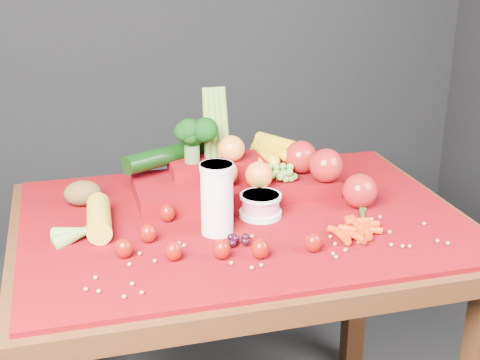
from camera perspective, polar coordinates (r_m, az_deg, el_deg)
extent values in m
cube|color=#381E0C|center=(1.65, 0.18, -4.30)|extent=(1.10, 0.80, 0.05)
cube|color=#381E0C|center=(2.07, -15.54, -11.24)|extent=(0.06, 0.06, 0.70)
cube|color=#381E0C|center=(2.25, 9.90, -8.02)|extent=(0.06, 0.06, 0.70)
cube|color=#6E0308|center=(1.63, 0.18, -3.32)|extent=(1.05, 0.75, 0.01)
cylinder|color=white|center=(1.52, -1.98, -1.61)|extent=(0.07, 0.07, 0.17)
cylinder|color=silver|center=(1.49, -2.01, 1.14)|extent=(0.08, 0.08, 0.01)
cylinder|color=silver|center=(1.63, 1.76, -2.86)|extent=(0.10, 0.10, 0.01)
cylinder|color=pink|center=(1.62, 1.77, -1.94)|extent=(0.09, 0.09, 0.04)
cylinder|color=silver|center=(1.61, 1.78, -1.37)|extent=(0.10, 0.10, 0.01)
ellipsoid|color=maroon|center=(1.51, -7.85, -4.52)|extent=(0.04, 0.04, 0.04)
cone|color=#10440C|center=(1.50, -7.89, -3.79)|extent=(0.03, 0.03, 0.01)
ellipsoid|color=maroon|center=(1.45, -9.89, -5.75)|extent=(0.04, 0.04, 0.04)
cone|color=#10440C|center=(1.44, -9.94, -5.01)|extent=(0.03, 0.03, 0.01)
ellipsoid|color=maroon|center=(1.42, -5.70, -6.04)|extent=(0.04, 0.04, 0.04)
cone|color=#10440C|center=(1.42, -5.73, -5.28)|extent=(0.03, 0.03, 0.01)
ellipsoid|color=maroon|center=(1.42, -1.58, -5.94)|extent=(0.04, 0.04, 0.04)
cone|color=#10440C|center=(1.42, -1.59, -5.18)|extent=(0.03, 0.03, 0.01)
ellipsoid|color=maroon|center=(1.43, 1.75, -5.91)|extent=(0.04, 0.04, 0.04)
cone|color=#10440C|center=(1.42, 1.76, -5.15)|extent=(0.03, 0.03, 0.01)
ellipsoid|color=maroon|center=(1.46, 6.28, -5.32)|extent=(0.04, 0.04, 0.04)
cone|color=#10440C|center=(1.45, 6.31, -4.58)|extent=(0.03, 0.03, 0.01)
ellipsoid|color=maroon|center=(1.61, -6.22, -2.80)|extent=(0.04, 0.04, 0.04)
cone|color=#10440C|center=(1.60, -6.25, -2.11)|extent=(0.03, 0.03, 0.01)
ellipsoid|color=maroon|center=(1.56, -11.81, -3.96)|extent=(0.04, 0.04, 0.04)
cone|color=#10440C|center=(1.55, -11.87, -3.25)|extent=(0.03, 0.03, 0.01)
cylinder|color=yellow|center=(1.59, -11.95, -3.17)|extent=(0.07, 0.18, 0.06)
ellipsoid|color=#4F3719|center=(1.73, -13.28, -1.10)|extent=(0.09, 0.07, 0.06)
cube|color=#6E0308|center=(1.76, -0.48, -0.46)|extent=(0.52, 0.22, 0.04)
cube|color=#6E0308|center=(1.79, -1.51, 1.24)|extent=(0.28, 0.12, 0.03)
sphere|color=#9D0818|center=(1.72, 7.37, 1.24)|extent=(0.09, 0.09, 0.09)
sphere|color=#9D0818|center=(1.69, 10.20, -0.91)|extent=(0.09, 0.09, 0.09)
sphere|color=#9D0818|center=(1.78, 5.22, 1.98)|extent=(0.09, 0.09, 0.09)
sphere|color=#D95926|center=(1.69, -1.37, 0.62)|extent=(0.07, 0.07, 0.07)
sphere|color=#D95926|center=(1.67, 1.63, 0.41)|extent=(0.07, 0.07, 0.07)
sphere|color=#D95926|center=(1.76, -0.73, 2.70)|extent=(0.07, 0.07, 0.07)
cylinder|color=#EDB803|center=(1.83, 1.53, 1.73)|extent=(0.06, 0.15, 0.04)
cylinder|color=#EDB803|center=(1.83, 2.14, 2.22)|extent=(0.04, 0.15, 0.04)
cylinder|color=#EDB803|center=(1.83, 2.74, 2.72)|extent=(0.07, 0.15, 0.04)
cylinder|color=#EDB803|center=(1.83, 3.20, 3.20)|extent=(0.09, 0.15, 0.04)
cylinder|color=#3F662D|center=(1.76, -4.11, 2.23)|extent=(0.04, 0.04, 0.04)
cylinder|color=olive|center=(1.79, -2.81, 4.36)|extent=(0.03, 0.06, 0.22)
cylinder|color=olive|center=(1.79, -2.31, 4.40)|extent=(0.02, 0.06, 0.22)
cylinder|color=olive|center=(1.80, -1.81, 4.44)|extent=(0.02, 0.06, 0.22)
cylinder|color=olive|center=(1.80, -1.32, 4.48)|extent=(0.03, 0.06, 0.22)
cylinder|color=black|center=(1.79, -6.18, 2.12)|extent=(0.25, 0.16, 0.05)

